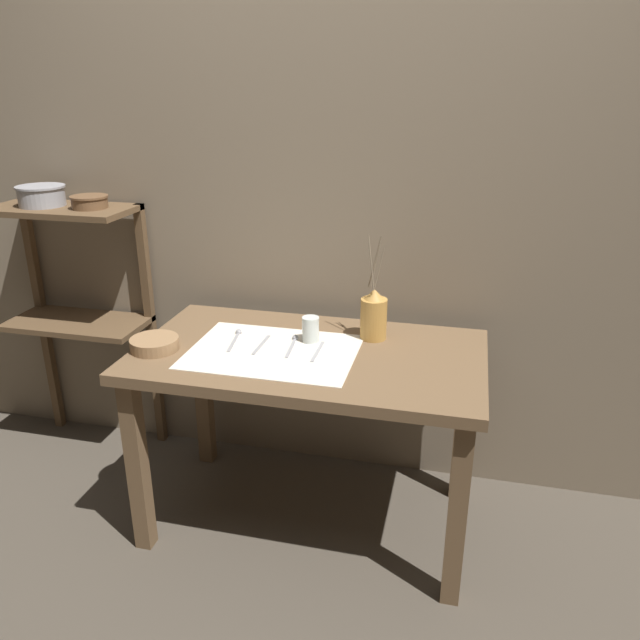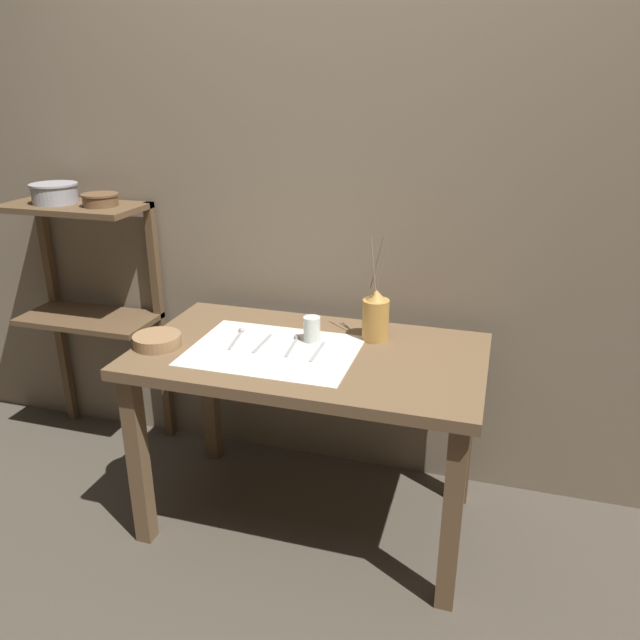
% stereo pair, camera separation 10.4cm
% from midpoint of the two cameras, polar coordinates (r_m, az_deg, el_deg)
% --- Properties ---
extents(ground_plane, '(12.00, 12.00, 0.00)m').
position_cam_midpoint_polar(ground_plane, '(2.58, -2.12, -17.60)').
color(ground_plane, '#473F35').
extents(stone_wall_back, '(7.00, 0.06, 2.40)m').
position_cam_midpoint_polar(stone_wall_back, '(2.49, 0.40, 11.62)').
color(stone_wall_back, '#7A6B56').
rests_on(stone_wall_back, ground_plane).
extents(wooden_table, '(1.23, 0.69, 0.72)m').
position_cam_midpoint_polar(wooden_table, '(2.24, -2.33, -5.18)').
color(wooden_table, brown).
rests_on(wooden_table, ground_plane).
extents(wooden_shelf_unit, '(0.59, 0.29, 1.13)m').
position_cam_midpoint_polar(wooden_shelf_unit, '(2.90, -22.30, 3.07)').
color(wooden_shelf_unit, brown).
rests_on(wooden_shelf_unit, ground_plane).
extents(linen_cloth, '(0.58, 0.43, 0.00)m').
position_cam_midpoint_polar(linen_cloth, '(2.20, -5.69, -2.89)').
color(linen_cloth, beige).
rests_on(linen_cloth, wooden_table).
extents(pitcher_with_flowers, '(0.10, 0.10, 0.38)m').
position_cam_midpoint_polar(pitcher_with_flowers, '(2.27, 3.62, 0.41)').
color(pitcher_with_flowers, '#B7843D').
rests_on(pitcher_with_flowers, wooden_table).
extents(wooden_bowl, '(0.17, 0.17, 0.04)m').
position_cam_midpoint_polar(wooden_bowl, '(2.29, -16.16, -2.12)').
color(wooden_bowl, '#8E6B47').
rests_on(wooden_bowl, wooden_table).
extents(glass_tumbler_near, '(0.06, 0.06, 0.09)m').
position_cam_midpoint_polar(glass_tumbler_near, '(2.25, -2.20, -0.87)').
color(glass_tumbler_near, silver).
rests_on(glass_tumbler_near, wooden_table).
extents(spoon_inner, '(0.04, 0.18, 0.02)m').
position_cam_midpoint_polar(spoon_inner, '(2.33, -8.88, -1.45)').
color(spoon_inner, '#939399').
rests_on(spoon_inner, wooden_table).
extents(fork_outer, '(0.01, 0.17, 0.00)m').
position_cam_midpoint_polar(fork_outer, '(2.25, -6.75, -2.31)').
color(fork_outer, '#939399').
rests_on(fork_outer, wooden_table).
extents(spoon_outer, '(0.03, 0.18, 0.02)m').
position_cam_midpoint_polar(spoon_outer, '(2.26, -3.74, -1.99)').
color(spoon_outer, '#939399').
rests_on(spoon_outer, wooden_table).
extents(fork_inner, '(0.01, 0.17, 0.00)m').
position_cam_midpoint_polar(fork_inner, '(2.18, -1.60, -2.91)').
color(fork_inner, '#939399').
rests_on(fork_inner, wooden_table).
extents(metal_pot_large, '(0.19, 0.19, 0.08)m').
position_cam_midpoint_polar(metal_pot_large, '(2.84, -25.11, 10.31)').
color(metal_pot_large, '#939399').
rests_on(metal_pot_large, wooden_shelf_unit).
extents(metal_pot_small, '(0.15, 0.15, 0.05)m').
position_cam_midpoint_polar(metal_pot_small, '(2.71, -21.39, 10.08)').
color(metal_pot_small, brown).
rests_on(metal_pot_small, wooden_shelf_unit).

